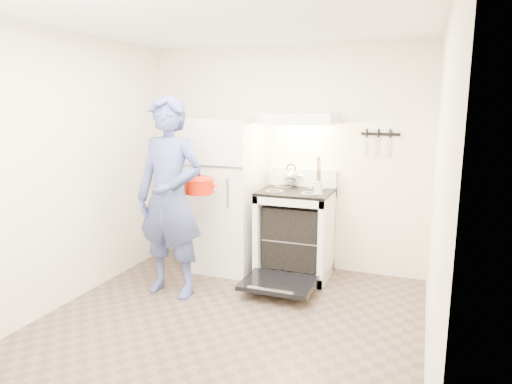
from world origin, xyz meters
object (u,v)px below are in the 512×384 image
(stove_body, at_px, (295,234))
(person, at_px, (170,198))
(refrigerator, at_px, (226,195))
(dutch_oven, at_px, (199,186))
(tea_kettle, at_px, (291,175))

(stove_body, height_order, person, person)
(refrigerator, xyz_separation_m, dutch_oven, (-0.02, -0.61, 0.20))
(refrigerator, xyz_separation_m, person, (-0.20, -0.87, 0.12))
(stove_body, height_order, dutch_oven, dutch_oven)
(tea_kettle, bearing_deg, stove_body, -61.04)
(refrigerator, bearing_deg, stove_body, 1.77)
(person, height_order, dutch_oven, person)
(refrigerator, height_order, tea_kettle, refrigerator)
(refrigerator, height_order, person, person)
(dutch_oven, bearing_deg, tea_kettle, 50.67)
(refrigerator, relative_size, tea_kettle, 6.74)
(tea_kettle, relative_size, person, 0.13)
(tea_kettle, height_order, dutch_oven, tea_kettle)
(tea_kettle, distance_m, person, 1.43)
(stove_body, relative_size, tea_kettle, 3.65)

